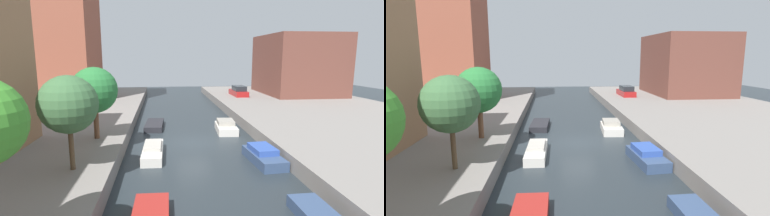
# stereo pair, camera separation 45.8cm
# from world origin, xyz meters

# --- Properties ---
(ground_plane) EXTENTS (84.00, 84.00, 0.00)m
(ground_plane) POSITION_xyz_m (0.00, 0.00, 0.00)
(ground_plane) COLOR #232B30
(quay_right) EXTENTS (20.00, 64.00, 1.00)m
(quay_right) POSITION_xyz_m (15.00, 0.00, 0.50)
(quay_right) COLOR gray
(quay_right) RESTS_ON ground_plane
(apartment_tower_far) EXTENTS (10.00, 9.27, 21.61)m
(apartment_tower_far) POSITION_xyz_m (-16.00, 18.29, 11.80)
(apartment_tower_far) COLOR brown
(apartment_tower_far) RESTS_ON quay_left
(low_block_right) EXTENTS (10.00, 12.46, 8.73)m
(low_block_right) POSITION_xyz_m (18.00, 20.71, 5.36)
(low_block_right) COLOR brown
(low_block_right) RESTS_ON quay_right
(street_tree_1) EXTENTS (2.87, 2.87, 4.77)m
(street_tree_1) POSITION_xyz_m (-6.93, -7.24, 4.33)
(street_tree_1) COLOR brown
(street_tree_1) RESTS_ON quay_left
(street_tree_2) EXTENTS (3.13, 3.13, 4.95)m
(street_tree_2) POSITION_xyz_m (-6.93, -1.52, 4.36)
(street_tree_2) COLOR brown
(street_tree_2) RESTS_ON quay_left
(parked_car) EXTENTS (1.84, 4.66, 1.44)m
(parked_car) POSITION_xyz_m (8.70, 19.21, 1.60)
(parked_car) COLOR maroon
(parked_car) RESTS_ON quay_right
(moored_boat_left_2) EXTENTS (1.42, 4.31, 0.82)m
(moored_boat_left_2) POSITION_xyz_m (-3.04, -2.83, 0.36)
(moored_boat_left_2) COLOR beige
(moored_boat_left_2) RESTS_ON ground_plane
(moored_boat_left_3) EXTENTS (1.80, 4.13, 0.51)m
(moored_boat_left_3) POSITION_xyz_m (-3.11, 5.10, 0.25)
(moored_boat_left_3) COLOR #232328
(moored_boat_left_3) RESTS_ON ground_plane
(moored_boat_right_2) EXTENTS (1.86, 3.84, 0.98)m
(moored_boat_right_2) POSITION_xyz_m (3.97, -4.67, 0.41)
(moored_boat_right_2) COLOR #33476B
(moored_boat_right_2) RESTS_ON ground_plane
(moored_boat_right_3) EXTENTS (1.93, 3.59, 1.02)m
(moored_boat_right_3) POSITION_xyz_m (3.26, 3.03, 0.43)
(moored_boat_right_3) COLOR beige
(moored_boat_right_3) RESTS_ON ground_plane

